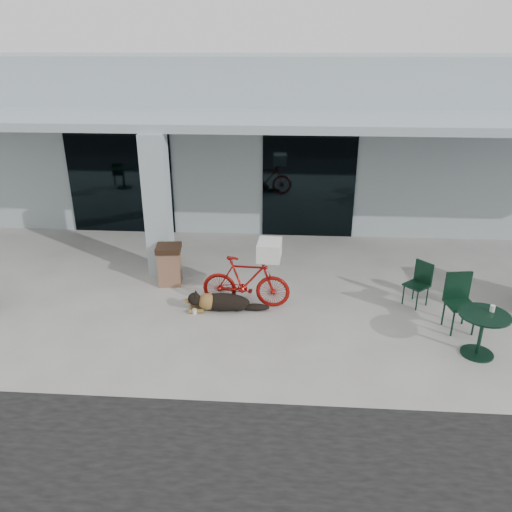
# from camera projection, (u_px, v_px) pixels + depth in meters

# --- Properties ---
(ground) EXTENTS (80.00, 80.00, 0.00)m
(ground) POSITION_uv_depth(u_px,v_px,m) (214.00, 329.00, 9.06)
(ground) COLOR #B4B3AA
(ground) RESTS_ON ground
(building) EXTENTS (22.00, 7.00, 4.50)m
(building) POSITION_uv_depth(u_px,v_px,m) (250.00, 130.00, 15.99)
(building) COLOR #9EAAB3
(building) RESTS_ON ground
(storefront_glass_left) EXTENTS (2.80, 0.06, 2.70)m
(storefront_glass_left) POSITION_uv_depth(u_px,v_px,m) (121.00, 183.00, 13.32)
(storefront_glass_left) COLOR black
(storefront_glass_left) RESTS_ON ground
(storefront_glass_right) EXTENTS (2.40, 0.06, 2.70)m
(storefront_glass_right) POSITION_uv_depth(u_px,v_px,m) (309.00, 187.00, 13.00)
(storefront_glass_right) COLOR black
(storefront_glass_right) RESTS_ON ground
(column) EXTENTS (0.50, 0.50, 3.12)m
(column) POSITION_uv_depth(u_px,v_px,m) (158.00, 207.00, 10.66)
(column) COLOR #9EAAB3
(column) RESTS_ON ground
(overhang) EXTENTS (22.00, 2.80, 0.18)m
(overhang) POSITION_uv_depth(u_px,v_px,m) (233.00, 120.00, 11.12)
(overhang) COLOR #9EAAB3
(overhang) RESTS_ON column
(bicycle) EXTENTS (1.74, 0.58, 1.03)m
(bicycle) POSITION_uv_depth(u_px,v_px,m) (246.00, 282.00, 9.69)
(bicycle) COLOR maroon
(bicycle) RESTS_ON ground
(laundry_basket) EXTENTS (0.46, 0.61, 0.34)m
(laundry_basket) POSITION_uv_depth(u_px,v_px,m) (269.00, 250.00, 9.37)
(laundry_basket) COLOR white
(laundry_basket) RESTS_ON bicycle
(dog) EXTENTS (1.24, 0.58, 0.40)m
(dog) POSITION_uv_depth(u_px,v_px,m) (223.00, 301.00, 9.62)
(dog) COLOR black
(dog) RESTS_ON ground
(cup_near_dog) EXTENTS (0.11, 0.11, 0.10)m
(cup_near_dog) POSITION_uv_depth(u_px,v_px,m) (195.00, 311.00, 9.55)
(cup_near_dog) COLOR white
(cup_near_dog) RESTS_ON ground
(cafe_table_far) EXTENTS (0.83, 0.83, 0.76)m
(cafe_table_far) POSITION_uv_depth(u_px,v_px,m) (481.00, 335.00, 8.17)
(cafe_table_far) COLOR #102F1F
(cafe_table_far) RESTS_ON ground
(cafe_chair_far_a) EXTENTS (0.55, 0.59, 1.05)m
(cafe_chair_far_a) POSITION_uv_depth(u_px,v_px,m) (461.00, 304.00, 8.83)
(cafe_chair_far_a) COLOR #102F1F
(cafe_chair_far_a) RESTS_ON ground
(cafe_chair_far_b) EXTENTS (0.59, 0.59, 0.88)m
(cafe_chair_far_b) POSITION_uv_depth(u_px,v_px,m) (417.00, 285.00, 9.74)
(cafe_chair_far_b) COLOR #102F1F
(cafe_chair_far_b) RESTS_ON ground
(cup_on_table) EXTENTS (0.08, 0.08, 0.11)m
(cup_on_table) POSITION_uv_depth(u_px,v_px,m) (492.00, 308.00, 8.08)
(cup_on_table) COLOR white
(cup_on_table) RESTS_ON cafe_table_far
(trash_receptacle) EXTENTS (0.57, 0.57, 0.87)m
(trash_receptacle) POSITION_uv_depth(u_px,v_px,m) (170.00, 265.00, 10.62)
(trash_receptacle) COLOR #865C45
(trash_receptacle) RESTS_ON ground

